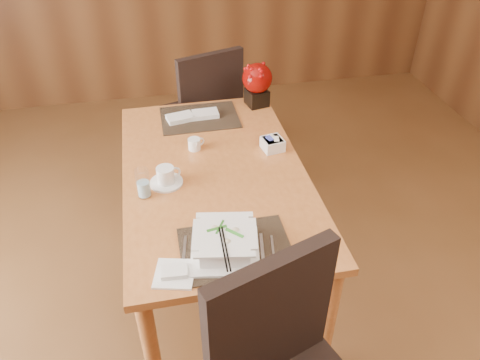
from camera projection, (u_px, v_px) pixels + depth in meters
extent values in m
cube|color=#C87337|center=(215.00, 175.00, 2.34)|extent=(0.90, 1.50, 0.04)
cylinder|color=#C87337|center=(152.00, 353.00, 1.97)|extent=(0.07, 0.07, 0.71)
cylinder|color=#C87337|center=(141.00, 167.00, 3.04)|extent=(0.07, 0.07, 0.71)
cylinder|color=#C87337|center=(328.00, 321.00, 2.09)|extent=(0.07, 0.07, 0.71)
cylinder|color=#C87337|center=(257.00, 153.00, 3.17)|extent=(0.07, 0.07, 0.71)
cube|color=black|center=(236.00, 249.00, 1.90)|extent=(0.45, 0.33, 0.01)
cube|color=black|center=(200.00, 117.00, 2.76)|extent=(0.45, 0.33, 0.01)
cube|color=white|center=(225.00, 252.00, 1.88)|extent=(0.31, 0.31, 0.01)
cube|color=white|center=(225.00, 243.00, 1.85)|extent=(0.22, 0.22, 0.09)
cylinder|color=tan|center=(225.00, 242.00, 1.85)|extent=(0.18, 0.18, 0.08)
cylinder|color=white|center=(166.00, 182.00, 2.25)|extent=(0.16, 0.16, 0.01)
cylinder|color=white|center=(166.00, 175.00, 2.22)|extent=(0.10, 0.10, 0.08)
cylinder|color=black|center=(165.00, 169.00, 2.20)|extent=(0.08, 0.08, 0.01)
cylinder|color=silver|center=(143.00, 183.00, 2.13)|extent=(0.08, 0.08, 0.15)
cube|color=white|center=(273.00, 144.00, 2.47)|extent=(0.12, 0.12, 0.06)
cube|color=black|center=(257.00, 97.00, 2.86)|extent=(0.14, 0.14, 0.10)
sphere|color=#8D0905|center=(257.00, 78.00, 2.79)|extent=(0.18, 0.18, 0.18)
cube|color=white|center=(175.00, 274.00, 1.79)|extent=(0.18, 0.18, 0.01)
cube|color=black|center=(270.00, 319.00, 1.56)|extent=(0.47, 0.21, 0.55)
cube|color=black|center=(199.00, 116.00, 3.34)|extent=(0.59, 0.59, 0.06)
cube|color=black|center=(211.00, 91.00, 3.02)|extent=(0.44, 0.19, 0.51)
cylinder|color=black|center=(212.00, 127.00, 3.71)|extent=(0.04, 0.04, 0.44)
cylinder|color=black|center=(236.00, 151.00, 3.44)|extent=(0.04, 0.04, 0.44)
cylinder|color=black|center=(167.00, 140.00, 3.55)|extent=(0.04, 0.04, 0.44)
cylinder|color=black|center=(188.00, 166.00, 3.28)|extent=(0.04, 0.04, 0.44)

